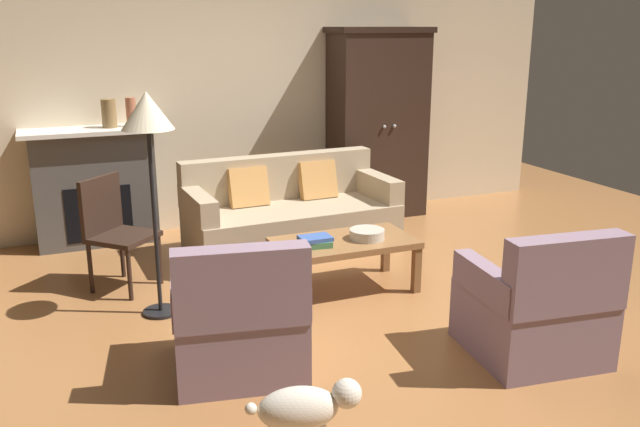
% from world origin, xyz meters
% --- Properties ---
extents(ground_plane, '(9.60, 9.60, 0.00)m').
position_xyz_m(ground_plane, '(0.00, 0.00, 0.00)').
color(ground_plane, '#9E6638').
extents(back_wall, '(7.20, 0.10, 2.80)m').
position_xyz_m(back_wall, '(0.00, 2.55, 1.40)').
color(back_wall, beige).
rests_on(back_wall, ground).
extents(fireplace, '(1.26, 0.48, 1.12)m').
position_xyz_m(fireplace, '(-1.55, 2.30, 0.57)').
color(fireplace, '#4C4947').
rests_on(fireplace, ground).
extents(armoire, '(1.06, 0.57, 2.02)m').
position_xyz_m(armoire, '(1.40, 2.22, 1.02)').
color(armoire, black).
rests_on(armoire, ground).
extents(couch, '(1.95, 0.93, 0.86)m').
position_xyz_m(couch, '(0.09, 1.41, 0.32)').
color(couch, tan).
rests_on(couch, ground).
extents(coffee_table, '(1.10, 0.60, 0.42)m').
position_xyz_m(coffee_table, '(0.15, 0.31, 0.37)').
color(coffee_table, olive).
rests_on(coffee_table, ground).
extents(fruit_bowl, '(0.28, 0.28, 0.08)m').
position_xyz_m(fruit_bowl, '(0.33, 0.27, 0.46)').
color(fruit_bowl, beige).
rests_on(fruit_bowl, coffee_table).
extents(book_stack, '(0.26, 0.20, 0.08)m').
position_xyz_m(book_stack, '(-0.12, 0.25, 0.46)').
color(book_stack, '#427A4C').
rests_on(book_stack, coffee_table).
extents(mantel_vase_bronze, '(0.14, 0.14, 0.27)m').
position_xyz_m(mantel_vase_bronze, '(-1.37, 2.28, 1.25)').
color(mantel_vase_bronze, olive).
rests_on(mantel_vase_bronze, fireplace).
extents(mantel_vase_terracotta, '(0.09, 0.09, 0.27)m').
position_xyz_m(mantel_vase_terracotta, '(-1.17, 2.28, 1.26)').
color(mantel_vase_terracotta, '#A86042').
rests_on(mantel_vase_terracotta, fireplace).
extents(armchair_near_left, '(0.89, 0.89, 0.88)m').
position_xyz_m(armchair_near_left, '(-0.97, -0.63, 0.32)').
color(armchair_near_left, gray).
rests_on(armchair_near_left, ground).
extents(armchair_near_right, '(0.86, 0.85, 0.88)m').
position_xyz_m(armchair_near_right, '(0.81, -1.16, 0.32)').
color(armchair_near_right, gray).
rests_on(armchair_near_right, ground).
extents(side_chair_wooden, '(0.62, 0.62, 0.90)m').
position_xyz_m(side_chair_wooden, '(-1.51, 1.08, 0.51)').
color(side_chair_wooden, black).
rests_on(side_chair_wooden, ground).
extents(floor_lamp, '(0.36, 0.36, 1.62)m').
position_xyz_m(floor_lamp, '(-1.28, 0.41, 1.40)').
color(floor_lamp, black).
rests_on(floor_lamp, ground).
extents(dog, '(0.56, 0.29, 0.39)m').
position_xyz_m(dog, '(-0.90, -1.55, 0.25)').
color(dog, beige).
rests_on(dog, ground).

